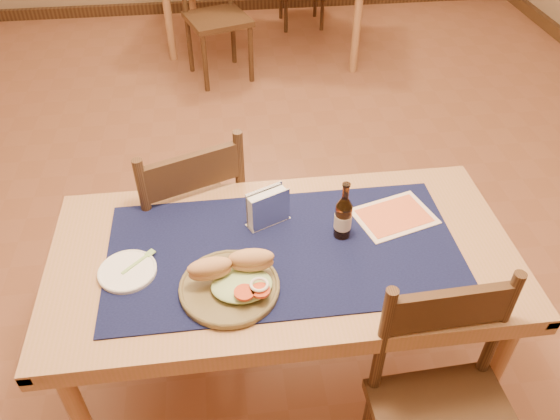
{
  "coord_description": "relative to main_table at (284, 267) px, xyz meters",
  "views": [
    {
      "loc": [
        -0.18,
        -2.12,
        2.08
      ],
      "look_at": [
        0.0,
        -0.7,
        0.85
      ],
      "focal_mm": 35.0,
      "sensor_mm": 36.0,
      "label": 1
    }
  ],
  "objects": [
    {
      "name": "main_table",
      "position": [
        0.0,
        0.0,
        0.0
      ],
      "size": [
        1.6,
        0.8,
        0.75
      ],
      "color": "#A9744F",
      "rests_on": "ground"
    },
    {
      "name": "placemat",
      "position": [
        0.0,
        0.0,
        0.09
      ],
      "size": [
        1.2,
        0.6,
        0.01
      ],
      "primitive_type": "cube",
      "color": "#10163D",
      "rests_on": "main_table"
    },
    {
      "name": "baseboard",
      "position": [
        0.0,
        0.8,
        -0.62
      ],
      "size": [
        6.0,
        7.0,
        0.1
      ],
      "color": "#432C18",
      "rests_on": "ground"
    },
    {
      "name": "chair_main_far",
      "position": [
        -0.36,
        0.5,
        -0.16
      ],
      "size": [
        0.58,
        0.58,
        0.97
      ],
      "color": "#432C18",
      "rests_on": "ground"
    },
    {
      "name": "chair_main_near",
      "position": [
        0.44,
        -0.53,
        -0.18
      ],
      "size": [
        0.45,
        0.45,
        0.95
      ],
      "color": "#432C18",
      "rests_on": "ground"
    },
    {
      "name": "chair_back_near",
      "position": [
        -0.16,
        2.87,
        -0.17
      ],
      "size": [
        0.55,
        0.55,
        0.95
      ],
      "color": "#432C18",
      "rests_on": "ground"
    },
    {
      "name": "sandwich_plate",
      "position": [
        -0.18,
        -0.15,
        0.12
      ],
      "size": [
        0.32,
        0.32,
        0.12
      ],
      "color": "brown",
      "rests_on": "placemat"
    },
    {
      "name": "side_plate",
      "position": [
        -0.52,
        -0.04,
        0.1
      ],
      "size": [
        0.19,
        0.19,
        0.02
      ],
      "color": "white",
      "rests_on": "placemat"
    },
    {
      "name": "fork",
      "position": [
        -0.48,
        -0.0,
        0.1
      ],
      "size": [
        0.11,
        0.11,
        0.0
      ],
      "color": "#93C66C",
      "rests_on": "side_plate"
    },
    {
      "name": "beer_bottle",
      "position": [
        0.21,
        0.05,
        0.17
      ],
      "size": [
        0.06,
        0.06,
        0.23
      ],
      "color": "#4E2A0D",
      "rests_on": "placemat"
    },
    {
      "name": "napkin_holder",
      "position": [
        -0.04,
        0.15,
        0.15
      ],
      "size": [
        0.17,
        0.12,
        0.14
      ],
      "color": "silver",
      "rests_on": "placemat"
    },
    {
      "name": "menu_card",
      "position": [
        0.42,
        0.12,
        0.09
      ],
      "size": [
        0.32,
        0.27,
        0.01
      ],
      "color": "beige",
      "rests_on": "placemat"
    }
  ]
}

